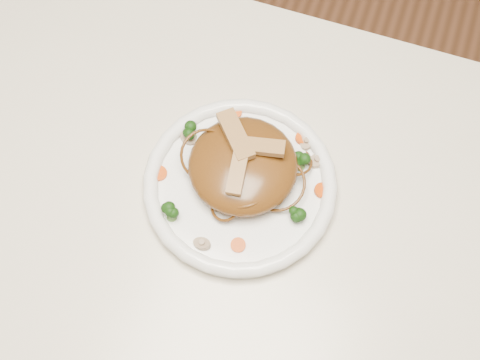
% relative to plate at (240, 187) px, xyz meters
% --- Properties ---
extents(ground, '(4.00, 4.00, 0.00)m').
position_rel_plate_xyz_m(ground, '(-0.01, -0.09, -0.76)').
color(ground, brown).
rests_on(ground, ground).
extents(table, '(1.20, 0.80, 0.75)m').
position_rel_plate_xyz_m(table, '(-0.01, -0.09, -0.11)').
color(table, beige).
rests_on(table, ground).
extents(plate, '(0.34, 0.34, 0.02)m').
position_rel_plate_xyz_m(plate, '(0.00, 0.00, 0.00)').
color(plate, white).
rests_on(plate, table).
extents(noodle_mound, '(0.19, 0.19, 0.05)m').
position_rel_plate_xyz_m(noodle_mound, '(-0.00, 0.02, 0.03)').
color(noodle_mound, '#5C3811').
rests_on(noodle_mound, plate).
extents(chicken_a, '(0.07, 0.03, 0.01)m').
position_rel_plate_xyz_m(chicken_a, '(0.01, 0.03, 0.06)').
color(chicken_a, '#AC8251').
rests_on(chicken_a, noodle_mound).
extents(chicken_b, '(0.07, 0.07, 0.01)m').
position_rel_plate_xyz_m(chicken_b, '(-0.02, 0.04, 0.06)').
color(chicken_b, '#AC8251').
rests_on(chicken_b, noodle_mound).
extents(chicken_c, '(0.03, 0.06, 0.01)m').
position_rel_plate_xyz_m(chicken_c, '(-0.00, -0.01, 0.06)').
color(chicken_c, '#AC8251').
rests_on(chicken_c, noodle_mound).
extents(broccoli_0, '(0.03, 0.03, 0.03)m').
position_rel_plate_xyz_m(broccoli_0, '(0.07, 0.05, 0.02)').
color(broccoli_0, '#133D0C').
rests_on(broccoli_0, plate).
extents(broccoli_1, '(0.03, 0.03, 0.03)m').
position_rel_plate_xyz_m(broccoli_1, '(-0.09, 0.05, 0.02)').
color(broccoli_1, '#133D0C').
rests_on(broccoli_1, plate).
extents(broccoli_2, '(0.03, 0.03, 0.03)m').
position_rel_plate_xyz_m(broccoli_2, '(-0.07, -0.07, 0.02)').
color(broccoli_2, '#133D0C').
rests_on(broccoli_2, plate).
extents(broccoli_3, '(0.03, 0.03, 0.03)m').
position_rel_plate_xyz_m(broccoli_3, '(0.09, -0.02, 0.02)').
color(broccoli_3, '#133D0C').
rests_on(broccoli_3, plate).
extents(carrot_0, '(0.02, 0.02, 0.00)m').
position_rel_plate_xyz_m(carrot_0, '(0.06, 0.09, 0.01)').
color(carrot_0, '#CE4A07').
rests_on(carrot_0, plate).
extents(carrot_1, '(0.03, 0.03, 0.00)m').
position_rel_plate_xyz_m(carrot_1, '(-0.11, -0.02, 0.01)').
color(carrot_1, '#CE4A07').
rests_on(carrot_1, plate).
extents(carrot_2, '(0.03, 0.03, 0.00)m').
position_rel_plate_xyz_m(carrot_2, '(0.11, 0.03, 0.01)').
color(carrot_2, '#CE4A07').
rests_on(carrot_2, plate).
extents(carrot_3, '(0.02, 0.02, 0.00)m').
position_rel_plate_xyz_m(carrot_3, '(-0.04, 0.10, 0.01)').
color(carrot_3, '#CE4A07').
rests_on(carrot_3, plate).
extents(carrot_4, '(0.02, 0.02, 0.00)m').
position_rel_plate_xyz_m(carrot_4, '(0.03, -0.08, 0.01)').
color(carrot_4, '#CE4A07').
rests_on(carrot_4, plate).
extents(mushroom_0, '(0.02, 0.02, 0.01)m').
position_rel_plate_xyz_m(mushroom_0, '(-0.02, -0.09, 0.01)').
color(mushroom_0, tan).
rests_on(mushroom_0, plate).
extents(mushroom_1, '(0.04, 0.04, 0.01)m').
position_rel_plate_xyz_m(mushroom_1, '(0.09, 0.07, 0.01)').
color(mushroom_1, tan).
rests_on(mushroom_1, plate).
extents(mushroom_2, '(0.03, 0.03, 0.01)m').
position_rel_plate_xyz_m(mushroom_2, '(-0.09, 0.04, 0.01)').
color(mushroom_2, tan).
rests_on(mushroom_2, plate).
extents(mushroom_3, '(0.03, 0.03, 0.01)m').
position_rel_plate_xyz_m(mushroom_3, '(0.07, 0.09, 0.01)').
color(mushroom_3, tan).
rests_on(mushroom_3, plate).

